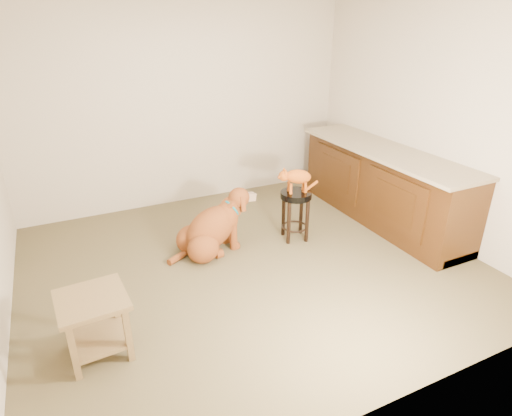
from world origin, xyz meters
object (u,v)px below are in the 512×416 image
padded_stool (296,206)px  side_table (94,317)px  golden_retriever (212,230)px  tabby_kitten (296,177)px  wood_stool (355,180)px

padded_stool → side_table: size_ratio=1.11×
golden_retriever → side_table: bearing=-150.2°
padded_stool → side_table: (-2.31, -0.98, -0.08)m
padded_stool → side_table: 2.51m
side_table → golden_retriever: (1.33, 1.11, -0.07)m
golden_retriever → tabby_kitten: tabby_kitten is taller
golden_retriever → tabby_kitten: (0.97, -0.12, 0.49)m
side_table → wood_stool: bearing=21.6°
wood_stool → side_table: wood_stool is taller
golden_retriever → tabby_kitten: bearing=-17.1°
side_table → tabby_kitten: 2.54m
wood_stool → golden_retriever: (-2.12, -0.26, -0.14)m
padded_stool → tabby_kitten: bearing=161.3°
padded_stool → tabby_kitten: (-0.01, 0.00, 0.34)m
tabby_kitten → wood_stool: bearing=31.4°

